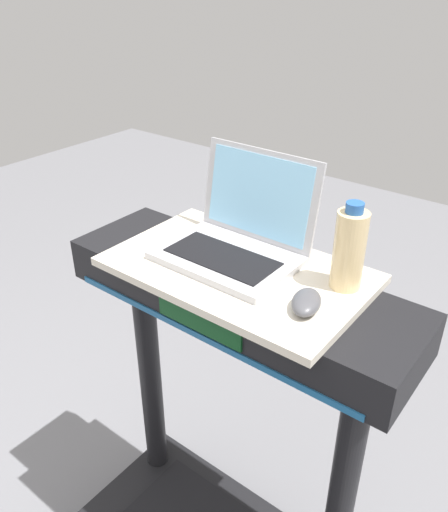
% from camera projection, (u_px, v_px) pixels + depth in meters
% --- Properties ---
extents(desk_board, '(0.61, 0.37, 0.02)m').
position_uv_depth(desk_board, '(237.00, 270.00, 1.23)').
color(desk_board, beige).
rests_on(desk_board, treadmill_base).
extents(laptop, '(0.33, 0.27, 0.24)m').
position_uv_depth(laptop, '(237.00, 237.00, 1.25)').
color(laptop, '#B7B7BC').
rests_on(laptop, desk_board).
extents(computer_mouse, '(0.09, 0.11, 0.03)m').
position_uv_depth(computer_mouse, '(306.00, 302.00, 1.07)').
color(computer_mouse, '#4C4C51').
rests_on(computer_mouse, desk_board).
extents(water_bottle, '(0.07, 0.07, 0.20)m').
position_uv_depth(water_bottle, '(349.00, 249.00, 1.11)').
color(water_bottle, beige).
rests_on(water_bottle, desk_board).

